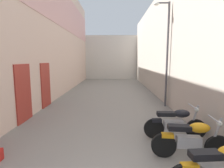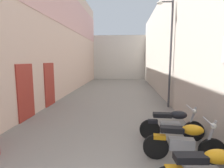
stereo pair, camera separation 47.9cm
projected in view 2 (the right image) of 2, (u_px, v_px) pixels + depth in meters
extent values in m
plane|color=gray|center=(110.00, 104.00, 9.58)|extent=(36.73, 36.73, 0.00)
cube|color=beige|center=(61.00, 34.00, 11.27)|extent=(0.40, 20.73, 8.04)
cube|color=#9E2D23|center=(26.00, 92.00, 6.94)|extent=(0.06, 1.10, 2.20)
cube|color=#9E2D23|center=(50.00, 84.00, 9.11)|extent=(0.06, 1.10, 2.20)
cube|color=#DBA39E|center=(63.00, 4.00, 11.01)|extent=(0.04, 20.73, 2.57)
cube|color=beige|center=(167.00, 45.00, 10.86)|extent=(0.40, 20.73, 6.50)
cube|color=beige|center=(119.00, 58.00, 22.42)|extent=(9.25, 2.00, 5.29)
ellipsoid|color=orange|center=(218.00, 157.00, 2.90)|extent=(0.50, 0.30, 0.24)
cube|color=black|center=(190.00, 158.00, 2.90)|extent=(0.54, 0.26, 0.12)
cylinder|color=black|center=(212.00, 151.00, 4.00)|extent=(0.60, 0.13, 0.60)
cylinder|color=black|center=(156.00, 147.00, 4.20)|extent=(0.60, 0.13, 0.60)
cube|color=#9E9EA3|center=(181.00, 144.00, 4.09)|extent=(0.58, 0.25, 0.28)
ellipsoid|color=orange|center=(193.00, 130.00, 4.00)|extent=(0.50, 0.30, 0.24)
cube|color=black|center=(172.00, 129.00, 4.08)|extent=(0.54, 0.27, 0.12)
cylinder|color=#9E9EA3|center=(210.00, 137.00, 3.96)|extent=(0.25, 0.08, 0.77)
cylinder|color=#9E9EA3|center=(208.00, 121.00, 3.92)|extent=(0.09, 0.58, 0.04)
sphere|color=silver|center=(213.00, 126.00, 3.92)|extent=(0.14, 0.14, 0.14)
cube|color=orange|center=(160.00, 137.00, 4.16)|extent=(0.29, 0.16, 0.10)
cylinder|color=black|center=(193.00, 131.00, 5.12)|extent=(0.60, 0.10, 0.60)
cylinder|color=black|center=(150.00, 130.00, 5.24)|extent=(0.60, 0.10, 0.60)
cube|color=#9E9EA3|center=(170.00, 126.00, 5.17)|extent=(0.57, 0.21, 0.28)
ellipsoid|color=black|center=(178.00, 115.00, 5.10)|extent=(0.49, 0.27, 0.24)
cube|color=black|center=(162.00, 115.00, 5.15)|extent=(0.53, 0.23, 0.12)
cylinder|color=#9E9EA3|center=(192.00, 120.00, 5.08)|extent=(0.25, 0.07, 0.77)
cylinder|color=#9E9EA3|center=(190.00, 108.00, 5.03)|extent=(0.05, 0.58, 0.04)
sphere|color=silver|center=(194.00, 111.00, 5.04)|extent=(0.14, 0.14, 0.14)
cube|color=black|center=(153.00, 121.00, 5.20)|extent=(0.28, 0.15, 0.10)
cylinder|color=#47474C|center=(171.00, 56.00, 8.54)|extent=(0.10, 0.10, 5.10)
cylinder|color=#47474C|center=(166.00, 2.00, 8.22)|extent=(0.60, 0.07, 0.07)
ellipsoid|color=silver|center=(160.00, 3.00, 8.25)|extent=(0.28, 0.18, 0.14)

